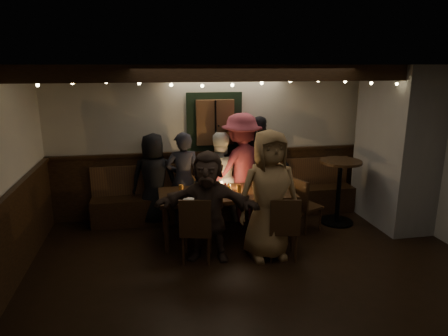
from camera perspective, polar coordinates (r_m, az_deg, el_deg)
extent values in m
cube|color=black|center=(5.16, 5.67, -15.83)|extent=(6.00, 5.00, 0.01)
cube|color=black|center=(4.45, 6.53, 14.54)|extent=(6.00, 5.00, 0.01)
cube|color=beige|center=(7.01, 0.16, 3.88)|extent=(6.00, 0.01, 2.60)
cube|color=black|center=(7.16, 0.20, -2.07)|extent=(6.00, 0.05, 1.10)
cube|color=gray|center=(7.11, 23.33, 2.84)|extent=(0.70, 1.40, 2.60)
cube|color=black|center=(7.03, 0.59, -5.18)|extent=(4.60, 0.45, 0.45)
cube|color=brown|center=(7.06, 0.31, -1.05)|extent=(4.60, 0.06, 0.50)
cube|color=black|center=(6.85, -1.38, 6.60)|extent=(0.95, 0.04, 1.00)
cube|color=brown|center=(6.80, -1.30, 6.53)|extent=(0.64, 0.12, 0.76)
cube|color=black|center=(5.42, 3.29, 13.39)|extent=(6.00, 0.16, 0.22)
sphere|color=#FFE599|center=(5.40, -25.07, 10.69)|extent=(0.04, 0.04, 0.04)
sphere|color=#FFE599|center=(5.32, -20.84, 11.31)|extent=(0.04, 0.04, 0.04)
sphere|color=#FFE599|center=(5.26, -16.47, 11.70)|extent=(0.04, 0.04, 0.04)
sphere|color=#FFE599|center=(5.24, -12.02, 11.78)|extent=(0.04, 0.04, 0.04)
sphere|color=#FFE599|center=(5.25, -7.55, 11.68)|extent=(0.04, 0.04, 0.04)
sphere|color=#FFE599|center=(5.29, -3.13, 11.63)|extent=(0.04, 0.04, 0.04)
sphere|color=#FFE599|center=(5.36, 1.20, 11.75)|extent=(0.04, 0.04, 0.04)
sphere|color=#FFE599|center=(5.46, 5.41, 11.99)|extent=(0.04, 0.04, 0.04)
sphere|color=#FFE599|center=(5.58, 9.45, 12.16)|extent=(0.04, 0.04, 0.04)
sphere|color=#FFE599|center=(5.73, 13.30, 12.08)|extent=(0.04, 0.04, 0.04)
sphere|color=#FFE599|center=(5.90, 16.92, 11.75)|extent=(0.04, 0.04, 0.04)
sphere|color=#FFE599|center=(6.10, 20.30, 11.31)|extent=(0.04, 0.04, 0.04)
sphere|color=#FFE599|center=(6.31, 23.46, 10.95)|extent=(0.04, 0.04, 0.04)
sphere|color=#FFE599|center=(6.54, 26.42, 10.79)|extent=(0.04, 0.04, 0.04)
cube|color=black|center=(6.07, 0.36, -3.71)|extent=(2.03, 0.87, 0.06)
cylinder|color=black|center=(5.77, -8.23, -8.74)|extent=(0.07, 0.07, 0.67)
cylinder|color=black|center=(6.43, -8.55, -6.24)|extent=(0.07, 0.07, 0.67)
cylinder|color=black|center=(6.12, 9.72, -7.39)|extent=(0.07, 0.07, 0.67)
cylinder|color=black|center=(6.75, 7.62, -5.19)|extent=(0.07, 0.07, 0.67)
cylinder|color=#BF7226|center=(6.01, -6.14, -3.01)|extent=(0.07, 0.07, 0.14)
cylinder|color=#BF7226|center=(5.85, -3.18, -3.45)|extent=(0.07, 0.07, 0.14)
cylinder|color=silver|center=(6.19, -0.51, -2.40)|extent=(0.07, 0.07, 0.14)
cylinder|color=#BF7226|center=(5.99, 2.15, -3.01)|extent=(0.07, 0.07, 0.14)
cylinder|color=silver|center=(6.34, 5.40, -2.06)|extent=(0.07, 0.07, 0.14)
cylinder|color=#BF7226|center=(6.10, 7.88, -2.82)|extent=(0.07, 0.07, 0.14)
cylinder|color=white|center=(5.71, -5.05, -4.60)|extent=(0.25, 0.25, 0.01)
cube|color=#B2B2B7|center=(6.01, 0.45, -3.37)|extent=(0.15, 0.10, 0.05)
cylinder|color=#990C0C|center=(5.99, 0.17, -2.90)|extent=(0.03, 0.03, 0.15)
cylinder|color=gold|center=(6.00, 0.72, -2.87)|extent=(0.03, 0.03, 0.15)
cylinder|color=silver|center=(6.11, 0.78, -2.93)|extent=(0.05, 0.05, 0.08)
sphere|color=#FFB24C|center=(6.09, 0.78, -2.41)|extent=(0.03, 0.03, 0.03)
cube|color=black|center=(5.46, -3.90, -8.90)|extent=(0.50, 0.50, 0.04)
cube|color=black|center=(5.19, -4.16, -7.11)|extent=(0.42, 0.13, 0.48)
cylinder|color=black|center=(5.70, -1.97, -10.32)|extent=(0.04, 0.04, 0.41)
cylinder|color=black|center=(5.39, -2.22, -11.83)|extent=(0.04, 0.04, 0.41)
cylinder|color=black|center=(5.73, -5.40, -10.23)|extent=(0.04, 0.04, 0.41)
cylinder|color=black|center=(5.42, -5.86, -11.73)|extent=(0.04, 0.04, 0.41)
cube|color=black|center=(5.59, 8.36, -8.61)|extent=(0.47, 0.47, 0.04)
cube|color=black|center=(5.33, 8.75, -6.90)|extent=(0.40, 0.11, 0.46)
cylinder|color=black|center=(5.85, 9.65, -9.89)|extent=(0.03, 0.03, 0.39)
cylinder|color=black|center=(5.56, 10.23, -11.28)|extent=(0.03, 0.03, 0.39)
cylinder|color=black|center=(5.81, 6.42, -9.97)|extent=(0.03, 0.03, 0.39)
cylinder|color=black|center=(5.51, 6.82, -11.38)|extent=(0.03, 0.03, 0.39)
cube|color=black|center=(6.54, 11.70, -5.37)|extent=(0.51, 0.51, 0.04)
cube|color=black|center=(6.34, 10.67, -3.63)|extent=(0.19, 0.38, 0.45)
cylinder|color=black|center=(6.62, 13.57, -7.18)|extent=(0.03, 0.03, 0.38)
cylinder|color=black|center=(6.41, 11.60, -7.82)|extent=(0.03, 0.03, 0.38)
cylinder|color=black|center=(6.82, 11.62, -6.40)|extent=(0.03, 0.03, 0.38)
cylinder|color=black|center=(6.62, 9.64, -6.99)|extent=(0.03, 0.03, 0.38)
cylinder|color=black|center=(7.10, 15.75, -7.35)|extent=(0.55, 0.55, 0.03)
cylinder|color=black|center=(6.93, 16.04, -3.40)|extent=(0.07, 0.07, 1.06)
cylinder|color=black|center=(6.79, 16.35, 0.86)|extent=(0.68, 0.68, 0.04)
imported|color=black|center=(6.69, -9.95, -1.58)|extent=(0.79, 0.55, 1.53)
imported|color=black|center=(6.56, -5.84, -1.60)|extent=(0.58, 0.39, 1.56)
imported|color=beige|center=(6.68, -0.77, -1.35)|extent=(0.81, 0.66, 1.53)
imported|color=maroon|center=(6.74, 2.49, 0.09)|extent=(1.35, 1.08, 1.83)
imported|color=black|center=(6.89, 5.10, 0.09)|extent=(1.12, 0.82, 1.77)
imported|color=#372820|center=(5.38, -2.32, -5.48)|extent=(1.47, 0.82, 1.51)
imported|color=olive|center=(5.42, 6.42, -3.88)|extent=(0.91, 0.62, 1.79)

